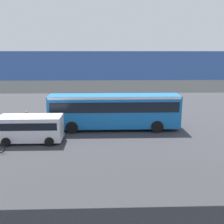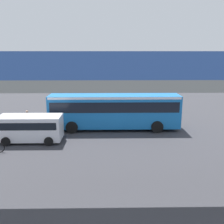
{
  "view_description": "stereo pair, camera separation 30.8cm",
  "coord_description": "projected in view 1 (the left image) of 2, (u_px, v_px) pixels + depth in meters",
  "views": [
    {
      "loc": [
        1.04,
        22.21,
        6.78
      ],
      "look_at": [
        0.36,
        0.49,
        1.6
      ],
      "focal_mm": 40.13,
      "sensor_mm": 36.0,
      "label": 1
    },
    {
      "loc": [
        0.73,
        22.22,
        6.78
      ],
      "look_at": [
        0.36,
        0.49,
        1.6
      ],
      "focal_mm": 40.13,
      "sensor_mm": 36.0,
      "label": 2
    }
  ],
  "objects": [
    {
      "name": "pedestrian",
      "position": [
        27.0,
        121.0,
        22.24
      ],
      "size": [
        0.38,
        0.38,
        1.79
      ],
      "color": "#2D2D38",
      "rests_on": "ground"
    },
    {
      "name": "lane_dash_left",
      "position": [
        115.0,
        121.0,
        25.38
      ],
      "size": [
        2.0,
        0.2,
        0.01
      ],
      "primitive_type": "cube",
      "color": "silver",
      "rests_on": "ground"
    },
    {
      "name": "traffic_sign",
      "position": [
        120.0,
        102.0,
        25.51
      ],
      "size": [
        0.08,
        0.6,
        2.8
      ],
      "color": "slate",
      "rests_on": "ground"
    },
    {
      "name": "parked_van",
      "position": [
        31.0,
        127.0,
        19.27
      ],
      "size": [
        4.8,
        2.17,
        2.05
      ],
      "color": "silver",
      "rests_on": "ground"
    },
    {
      "name": "ground",
      "position": [
        116.0,
        128.0,
        23.2
      ],
      "size": [
        80.0,
        80.0,
        0.0
      ],
      "primitive_type": "plane",
      "color": "#38383D"
    },
    {
      "name": "pedestrian_overpass",
      "position": [
        128.0,
        91.0,
        11.12
      ],
      "size": [
        29.46,
        2.6,
        6.83
      ],
      "color": "gray",
      "rests_on": "ground"
    },
    {
      "name": "city_bus",
      "position": [
        114.0,
        108.0,
        22.46
      ],
      "size": [
        11.54,
        2.85,
        3.15
      ],
      "color": "#196BB7",
      "rests_on": "ground"
    },
    {
      "name": "lane_dash_leftmost",
      "position": [
        154.0,
        121.0,
        25.5
      ],
      "size": [
        2.0,
        0.2,
        0.01
      ],
      "primitive_type": "cube",
      "color": "silver",
      "rests_on": "ground"
    },
    {
      "name": "lane_dash_centre",
      "position": [
        75.0,
        121.0,
        25.26
      ],
      "size": [
        2.0,
        0.2,
        0.01
      ],
      "primitive_type": "cube",
      "color": "silver",
      "rests_on": "ground"
    }
  ]
}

